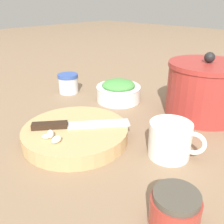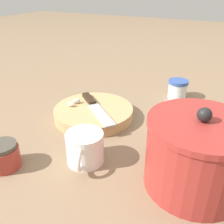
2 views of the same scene
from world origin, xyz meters
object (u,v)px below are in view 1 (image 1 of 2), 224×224
Objects in this scene: cutting_board at (76,134)px; garlic_cloves at (52,137)px; chef_knife at (75,125)px; coffee_mug at (171,140)px; stock_pot at (204,90)px; honey_jar at (175,211)px; spice_jar at (68,83)px; herb_bowl at (119,91)px.

cutting_board is 0.07m from garlic_cloves.
chef_knife is at bearing 99.67° from garlic_cloves.
stock_pot reaches higher than coffee_mug.
honey_jar reaches higher than garlic_cloves.
garlic_cloves is 0.46× the size of coffee_mug.
honey_jar reaches higher than chef_knife.
coffee_mug is at bearing 64.38° from chef_knife.
coffee_mug is at bearing 41.39° from garlic_cloves.
spice_jar reaches higher than garlic_cloves.
cutting_board is at bearing -69.67° from herb_bowl.
honey_jar is at bearing -23.71° from spice_jar.
chef_knife is 1.33× the size of herb_bowl.
herb_bowl is at bearing 151.09° from coffee_mug.
garlic_cloves is at bearing -109.46° from stock_pot.
honey_jar is at bearing -38.82° from herb_bowl.
herb_bowl is at bearing -161.98° from stock_pot.
chef_knife is at bearing 136.58° from cutting_board.
cutting_board is 1.70× the size of herb_bowl.
garlic_cloves is 0.34m from herb_bowl.
stock_pot reaches higher than chef_knife.
herb_bowl is at bearing 19.50° from spice_jar.
garlic_cloves is at bearing -42.49° from spice_jar.
herb_bowl reaches higher than spice_jar.
garlic_cloves is at bearing -82.55° from cutting_board.
honey_jar is at bearing 27.59° from chef_knife.
cutting_board is at bearing 168.74° from honey_jar.
garlic_cloves is (0.01, -0.07, 0.02)m from cutting_board.
herb_bowl is 0.27m from stock_pot.
herb_bowl is (-0.09, 0.26, -0.00)m from chef_knife.
stock_pot reaches higher than cutting_board.
stock_pot is (0.16, 0.34, 0.04)m from chef_knife.
chef_knife is 0.27m from herb_bowl.
stock_pot is (-0.04, 0.24, 0.04)m from coffee_mug.
chef_knife is 3.70× the size of garlic_cloves.
stock_pot is (-0.15, 0.40, 0.05)m from honey_jar.
cutting_board is at bearing -34.91° from spice_jar.
spice_jar reaches higher than chef_knife.
stock_pot is (0.43, 0.15, 0.04)m from spice_jar.
garlic_cloves is 0.74× the size of spice_jar.
herb_bowl is 0.34m from coffee_mug.
honey_jar is 0.43m from stock_pot.
coffee_mug reaches higher than spice_jar.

